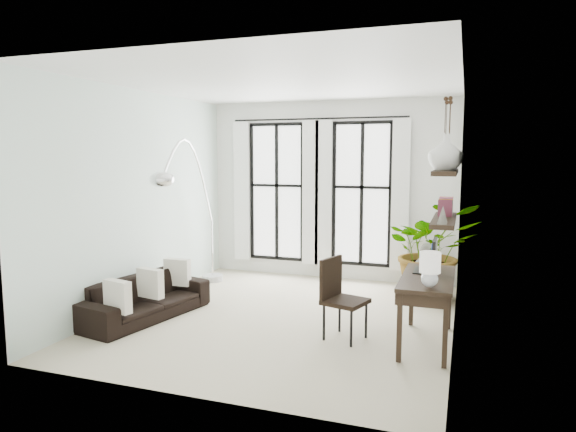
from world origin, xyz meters
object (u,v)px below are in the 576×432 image
at_px(sofa, 145,298).
at_px(arc_lamp, 189,175).
at_px(buddha, 427,276).
at_px(desk, 427,283).
at_px(desk_chair, 339,293).
at_px(plant, 431,250).

relative_size(sofa, arc_lamp, 0.77).
bearing_deg(sofa, buddha, -46.91).
distance_m(desk, buddha, 2.08).
bearing_deg(desk_chair, sofa, -160.54).
distance_m(desk, desk_chair, 1.05).
relative_size(plant, buddha, 1.73).
bearing_deg(arc_lamp, plant, 18.60).
bearing_deg(desk_chair, desk, 20.03).
xyz_separation_m(sofa, arc_lamp, (0.10, 1.11, 1.66)).
xyz_separation_m(desk, arc_lamp, (-3.64, 0.93, 1.18)).
bearing_deg(desk, arc_lamp, 165.67).
height_order(arc_lamp, buddha, arc_lamp).
bearing_deg(desk, desk_chair, -176.78).
xyz_separation_m(arc_lamp, buddha, (3.51, 1.11, -1.57)).
height_order(sofa, plant, plant).
distance_m(desk_chair, arc_lamp, 3.11).
relative_size(sofa, buddha, 2.16).
relative_size(arc_lamp, buddha, 2.81).
relative_size(desk, buddha, 1.58).
bearing_deg(buddha, arc_lamp, -162.46).
height_order(desk, arc_lamp, arc_lamp).
xyz_separation_m(desk_chair, arc_lamp, (-2.61, 0.99, 1.37)).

